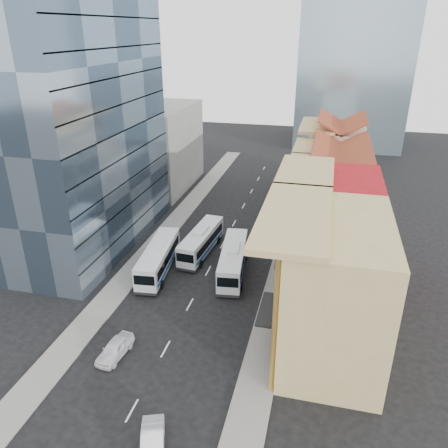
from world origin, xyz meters
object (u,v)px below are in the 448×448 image
(shophouse_tan, at_px, (335,288))
(bus_left_near, at_px, (158,258))
(office_tower, at_px, (78,128))
(sedan_left, at_px, (115,349))
(bus_left_far, at_px, (201,241))
(bus_right, at_px, (233,260))
(sedan_right, at_px, (152,443))

(shophouse_tan, distance_m, bus_left_near, 21.71)
(office_tower, distance_m, sedan_left, 27.70)
(bus_left_far, bearing_deg, shophouse_tan, -36.98)
(office_tower, relative_size, bus_left_near, 2.73)
(office_tower, xyz_separation_m, bus_left_far, (15.00, 0.06, -13.32))
(shophouse_tan, relative_size, bus_right, 1.28)
(bus_left_near, height_order, bus_left_far, bus_left_near)
(shophouse_tan, bearing_deg, bus_left_near, 156.35)
(bus_left_far, height_order, sedan_left, bus_left_far)
(office_tower, bearing_deg, sedan_right, -54.49)
(shophouse_tan, distance_m, sedan_right, 18.52)
(office_tower, height_order, bus_right, office_tower)
(shophouse_tan, height_order, sedan_left, shophouse_tan)
(shophouse_tan, relative_size, office_tower, 0.47)
(sedan_right, bearing_deg, office_tower, 105.36)
(shophouse_tan, height_order, sedan_right, shophouse_tan)
(bus_left_far, xyz_separation_m, sedan_left, (-1.89, -19.86, -0.95))
(office_tower, xyz_separation_m, sedan_right, (19.82, -27.78, -14.29))
(bus_left_far, distance_m, sedan_left, 19.97)
(bus_left_near, distance_m, sedan_right, 23.84)
(office_tower, relative_size, sedan_left, 7.00)
(shophouse_tan, relative_size, bus_left_far, 1.33)
(shophouse_tan, height_order, bus_left_near, shophouse_tan)
(bus_left_near, distance_m, sedan_left, 14.47)
(bus_left_far, bearing_deg, bus_right, -33.79)
(office_tower, height_order, bus_left_near, office_tower)
(bus_right, distance_m, sedan_left, 17.42)
(shophouse_tan, distance_m, office_tower, 35.19)
(bus_left_far, height_order, bus_right, bus_right)
(bus_left_far, bearing_deg, office_tower, -175.43)
(office_tower, relative_size, bus_left_far, 2.86)
(sedan_left, bearing_deg, office_tower, 130.10)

